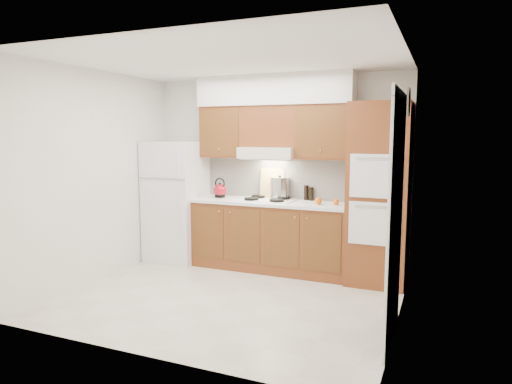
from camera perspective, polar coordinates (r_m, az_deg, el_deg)
floor at (r=5.27m, az=-3.27°, el=-13.02°), size 3.60×3.60×0.00m
ceiling at (r=5.00m, az=-3.49°, el=16.16°), size 3.60×3.60×0.00m
wall_back at (r=6.34m, az=2.58°, el=2.51°), size 3.60×0.02×2.60m
wall_left at (r=5.98m, az=-19.09°, el=1.82°), size 0.02×3.00×2.60m
wall_right at (r=4.49m, az=17.77°, el=0.19°), size 0.02×3.00×2.60m
fridge at (r=6.70m, az=-9.90°, el=-1.13°), size 0.75×0.72×1.72m
base_cabinets at (r=6.19m, az=1.79°, el=-5.58°), size 2.11×0.60×0.90m
countertop at (r=6.09m, az=1.77°, el=-1.29°), size 2.13×0.62×0.04m
backsplash at (r=6.33m, az=2.74°, el=1.77°), size 2.11×0.03×0.56m
oven_cabinet at (r=5.71m, az=15.12°, el=-0.29°), size 0.70×0.65×2.20m
upper_cab_left at (r=6.45m, az=-3.93°, el=7.47°), size 0.63×0.33×0.70m
upper_cab_right at (r=5.95m, az=8.58°, el=7.42°), size 0.73×0.33×0.70m
range_hood at (r=6.13m, az=1.64°, el=4.92°), size 0.75×0.45×0.15m
upper_cab_over_hood at (r=6.18m, az=1.86°, el=8.18°), size 0.75×0.33×0.55m
soffit at (r=6.17m, az=2.27°, el=12.60°), size 2.13×0.36×0.40m
cooktop at (r=6.12m, az=1.41°, el=-0.99°), size 0.74×0.50×0.01m
doorway at (r=4.18m, az=17.05°, el=-3.75°), size 0.02×0.90×2.10m
wall_clock at (r=5.01m, az=18.53°, el=10.61°), size 0.02×0.30×0.30m
kettle at (r=6.39m, az=-4.54°, el=0.19°), size 0.24×0.24×0.18m
cutting_board at (r=6.29m, az=2.01°, el=1.01°), size 0.34×0.15×0.43m
stock_pot at (r=6.22m, az=2.98°, el=0.56°), size 0.31×0.31×0.26m
condiment_a at (r=6.18m, az=6.27°, el=-0.08°), size 0.07×0.07×0.20m
condiment_b at (r=6.14m, az=6.95°, el=-0.32°), size 0.07×0.07×0.16m
condiment_c at (r=6.17m, az=6.86°, el=-0.22°), size 0.08×0.08×0.18m
orange_near at (r=5.82m, az=9.97°, el=-1.23°), size 0.09×0.09×0.07m
orange_far at (r=5.82m, az=7.80°, el=-1.11°), size 0.11×0.11×0.09m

